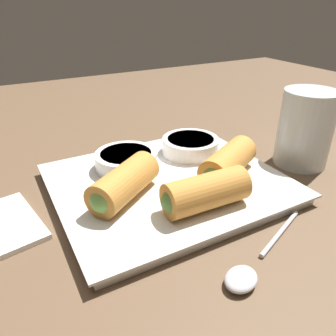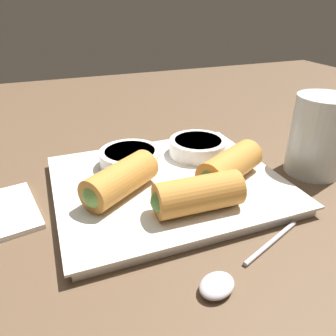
{
  "view_description": "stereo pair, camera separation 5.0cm",
  "coord_description": "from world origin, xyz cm",
  "px_view_note": "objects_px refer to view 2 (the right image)",
  "views": [
    {
      "loc": [
        -14.51,
        -35.4,
        24.97
      ],
      "look_at": [
        3.56,
        -2.53,
        5.13
      ],
      "focal_mm": 35.0,
      "sensor_mm": 36.0,
      "label": 1
    },
    {
      "loc": [
        -9.97,
        -37.52,
        24.97
      ],
      "look_at": [
        3.56,
        -2.53,
        5.13
      ],
      "focal_mm": 35.0,
      "sensor_mm": 36.0,
      "label": 2
    }
  ],
  "objects_px": {
    "dipping_bowl_near": "(132,157)",
    "dipping_bowl_far": "(198,146)",
    "spoon": "(227,277)",
    "serving_plate": "(168,184)",
    "drinking_glass": "(319,136)"
  },
  "relations": [
    {
      "from": "dipping_bowl_near",
      "to": "dipping_bowl_far",
      "type": "bearing_deg",
      "value": 0.25
    },
    {
      "from": "dipping_bowl_near",
      "to": "spoon",
      "type": "distance_m",
      "value": 0.23
    },
    {
      "from": "serving_plate",
      "to": "drinking_glass",
      "type": "relative_size",
      "value": 2.57
    },
    {
      "from": "dipping_bowl_far",
      "to": "dipping_bowl_near",
      "type": "bearing_deg",
      "value": -179.75
    },
    {
      "from": "serving_plate",
      "to": "dipping_bowl_far",
      "type": "xyz_separation_m",
      "value": [
        0.07,
        0.06,
        0.02
      ]
    },
    {
      "from": "serving_plate",
      "to": "drinking_glass",
      "type": "bearing_deg",
      "value": -7.94
    },
    {
      "from": "serving_plate",
      "to": "spoon",
      "type": "relative_size",
      "value": 1.94
    },
    {
      "from": "spoon",
      "to": "dipping_bowl_far",
      "type": "bearing_deg",
      "value": 70.85
    },
    {
      "from": "serving_plate",
      "to": "spoon",
      "type": "height_order",
      "value": "serving_plate"
    },
    {
      "from": "spoon",
      "to": "serving_plate",
      "type": "bearing_deg",
      "value": 87.17
    },
    {
      "from": "drinking_glass",
      "to": "dipping_bowl_near",
      "type": "bearing_deg",
      "value": 160.98
    },
    {
      "from": "serving_plate",
      "to": "drinking_glass",
      "type": "xyz_separation_m",
      "value": [
        0.21,
        -0.03,
        0.05
      ]
    },
    {
      "from": "serving_plate",
      "to": "dipping_bowl_far",
      "type": "relative_size",
      "value": 3.37
    },
    {
      "from": "dipping_bowl_far",
      "to": "spoon",
      "type": "bearing_deg",
      "value": -109.15
    },
    {
      "from": "serving_plate",
      "to": "dipping_bowl_far",
      "type": "height_order",
      "value": "dipping_bowl_far"
    }
  ]
}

